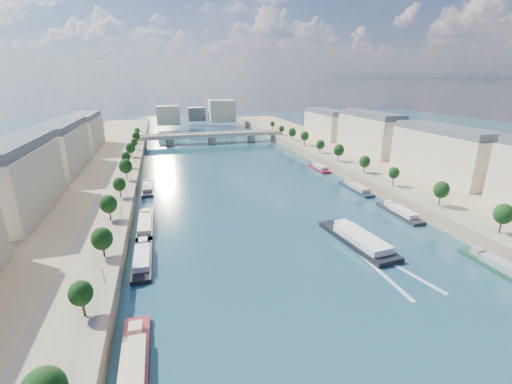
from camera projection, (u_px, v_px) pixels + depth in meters
ground at (252, 190)px, 155.12m from camera, size 700.00×700.00×0.00m
quay_left at (78, 199)px, 136.21m from camera, size 44.00×520.00×5.00m
quay_right at (390, 174)px, 172.45m from camera, size 44.00×520.00×5.00m
pave_left at (117, 190)px, 139.18m from camera, size 14.00×520.00×0.10m
pave_right at (364, 171)px, 167.87m from camera, size 14.00×520.00×0.10m
trees_left at (121, 176)px, 139.80m from camera, size 4.80×268.80×8.26m
trees_right at (351, 156)px, 174.81m from camera, size 4.80×268.80×8.26m
lamps_left at (126, 190)px, 130.30m from camera, size 0.36×200.36×4.28m
lamps_right at (351, 164)px, 170.45m from camera, size 0.36×200.36×4.28m
buildings_left at (43, 160)px, 139.51m from camera, size 16.00×226.00×23.20m
buildings_right at (400, 141)px, 182.30m from camera, size 16.00×226.00×23.20m
skyline at (201, 113)px, 352.13m from camera, size 79.00×42.00×22.00m
bridge at (212, 137)px, 266.96m from camera, size 112.00×12.00×8.15m
tour_barge at (358, 240)px, 105.00m from camera, size 11.76×30.97×4.10m
wake at (391, 271)px, 90.24m from camera, size 10.74×26.02×0.04m
moored_barges_left at (142, 262)px, 93.07m from camera, size 5.00×156.63×3.60m
moored_barges_right at (409, 218)px, 122.56m from camera, size 5.00×162.02×3.60m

